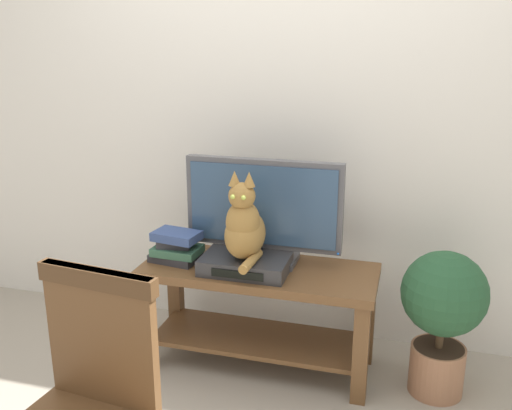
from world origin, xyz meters
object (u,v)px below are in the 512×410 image
object	(u,v)px
tv_stand	(259,298)
wooden_chair	(85,403)
tv	(263,209)
media_box	(245,264)
cat	(244,227)
potted_plant	(443,310)
book_stack	(176,247)

from	to	relation	value
tv_stand	wooden_chair	xyz separation A→B (m)	(-0.22, -1.21, 0.19)
tv	media_box	bearing A→B (deg)	-108.49
cat	wooden_chair	distance (m)	1.17
cat	potted_plant	distance (m)	0.99
cat	wooden_chair	world-z (taller)	cat
wooden_chair	potted_plant	xyz separation A→B (m)	(1.10, 1.21, -0.13)
media_box	wooden_chair	xyz separation A→B (m)	(-0.17, -1.15, -0.02)
wooden_chair	tv_stand	bearing A→B (deg)	79.71
cat	book_stack	size ratio (longest dim) A/B	1.62
tv	wooden_chair	size ratio (longest dim) A/B	0.82
tv	book_stack	size ratio (longest dim) A/B	2.94
tv_stand	media_box	world-z (taller)	media_box
cat	book_stack	xyz separation A→B (m)	(-0.38, 0.05, -0.16)
book_stack	potted_plant	size ratio (longest dim) A/B	0.38
potted_plant	media_box	bearing A→B (deg)	-175.99
potted_plant	tv	bearing A→B (deg)	174.57
tv	media_box	xyz separation A→B (m)	(-0.05, -0.15, -0.24)
tv	wooden_chair	xyz separation A→B (m)	(-0.22, -1.30, -0.25)
cat	wooden_chair	bearing A→B (deg)	-98.63
tv_stand	potted_plant	size ratio (longest dim) A/B	1.64
cat	tv_stand	bearing A→B (deg)	59.10
wooden_chair	book_stack	xyz separation A→B (m)	(-0.20, 1.18, 0.05)
book_stack	media_box	bearing A→B (deg)	-5.37
book_stack	cat	bearing A→B (deg)	-7.89
tv_stand	cat	size ratio (longest dim) A/B	2.68
media_box	wooden_chair	bearing A→B (deg)	-98.45
cat	media_box	bearing A→B (deg)	93.93
cat	potted_plant	xyz separation A→B (m)	(0.93, 0.08, -0.35)
tv_stand	potted_plant	xyz separation A→B (m)	(0.88, 0.00, 0.06)
tv	book_stack	distance (m)	0.48
book_stack	potted_plant	xyz separation A→B (m)	(1.31, 0.03, -0.19)
wooden_chair	book_stack	size ratio (longest dim) A/B	3.60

